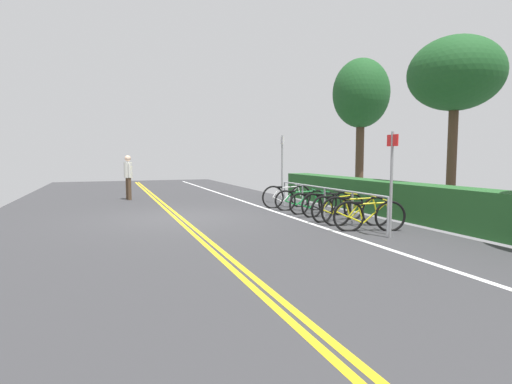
# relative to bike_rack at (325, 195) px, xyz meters

# --- Properties ---
(ground_plane) EXTENTS (36.79, 10.39, 0.05)m
(ground_plane) POSITION_rel_bike_rack_xyz_m (-1.18, -3.92, -0.64)
(ground_plane) COLOR #353538
(centre_line_yellow_inner) EXTENTS (33.11, 0.10, 0.00)m
(centre_line_yellow_inner) POSITION_rel_bike_rack_xyz_m (-1.18, -4.00, -0.62)
(centre_line_yellow_inner) COLOR gold
(centre_line_yellow_inner) RESTS_ON ground_plane
(centre_line_yellow_outer) EXTENTS (33.11, 0.10, 0.00)m
(centre_line_yellow_outer) POSITION_rel_bike_rack_xyz_m (-1.18, -3.84, -0.62)
(centre_line_yellow_outer) COLOR gold
(centre_line_yellow_outer) RESTS_ON ground_plane
(bike_lane_stripe_white) EXTENTS (33.11, 0.12, 0.00)m
(bike_lane_stripe_white) POSITION_rel_bike_rack_xyz_m (-1.18, -0.91, -0.62)
(bike_lane_stripe_white) COLOR white
(bike_lane_stripe_white) RESTS_ON ground_plane
(bike_rack) EXTENTS (5.62, 0.05, 0.84)m
(bike_rack) POSITION_rel_bike_rack_xyz_m (0.00, 0.00, 0.00)
(bike_rack) COLOR #9EA0A5
(bike_rack) RESTS_ON ground_plane
(bicycle_0) EXTENTS (0.46, 1.78, 0.79)m
(bicycle_0) POSITION_rel_bike_rack_xyz_m (-2.29, -0.13, -0.25)
(bicycle_0) COLOR black
(bicycle_0) RESTS_ON ground_plane
(bicycle_1) EXTENTS (0.55, 1.65, 0.70)m
(bicycle_1) POSITION_rel_bike_rack_xyz_m (-1.46, -0.02, -0.30)
(bicycle_1) COLOR black
(bicycle_1) RESTS_ON ground_plane
(bicycle_2) EXTENTS (0.46, 1.65, 0.69)m
(bicycle_2) POSITION_rel_bike_rack_xyz_m (-0.68, 0.02, -0.30)
(bicycle_2) COLOR black
(bicycle_2) RESTS_ON ground_plane
(bicycle_3) EXTENTS (0.46, 1.72, 0.73)m
(bicycle_3) POSITION_rel_bike_rack_xyz_m (-0.08, 0.12, -0.28)
(bicycle_3) COLOR black
(bicycle_3) RESTS_ON ground_plane
(bicycle_4) EXTENTS (0.50, 1.80, 0.75)m
(bicycle_4) POSITION_rel_bike_rack_xyz_m (0.77, -0.02, -0.27)
(bicycle_4) COLOR black
(bicycle_4) RESTS_ON ground_plane
(bicycle_5) EXTENTS (0.65, 1.69, 0.78)m
(bicycle_5) POSITION_rel_bike_rack_xyz_m (1.59, -0.01, -0.26)
(bicycle_5) COLOR black
(bicycle_5) RESTS_ON ground_plane
(bicycle_6) EXTENTS (0.61, 1.63, 0.75)m
(bicycle_6) POSITION_rel_bike_rack_xyz_m (2.32, -0.15, -0.27)
(bicycle_6) COLOR black
(bicycle_6) RESTS_ON ground_plane
(pedestrian) EXTENTS (0.48, 0.32, 1.74)m
(pedestrian) POSITION_rel_bike_rack_xyz_m (-6.65, -4.97, 0.39)
(pedestrian) COLOR #4C3826
(pedestrian) RESTS_ON ground_plane
(sign_post_near) EXTENTS (0.36, 0.07, 2.44)m
(sign_post_near) POSITION_rel_bike_rack_xyz_m (-3.32, 0.14, 0.84)
(sign_post_near) COLOR gray
(sign_post_near) RESTS_ON ground_plane
(sign_post_far) EXTENTS (0.36, 0.06, 2.21)m
(sign_post_far) POSITION_rel_bike_rack_xyz_m (3.13, -0.20, 0.71)
(sign_post_far) COLOR gray
(sign_post_far) RESTS_ON ground_plane
(hedge_backdrop) EXTENTS (14.57, 0.88, 0.98)m
(hedge_backdrop) POSITION_rel_bike_rack_xyz_m (1.50, 1.94, -0.13)
(hedge_backdrop) COLOR #235626
(hedge_backdrop) RESTS_ON ground_plane
(tree_near_left) EXTENTS (2.25, 2.25, 5.58)m
(tree_near_left) POSITION_rel_bike_rack_xyz_m (-4.09, 3.89, 3.53)
(tree_near_left) COLOR #473323
(tree_near_left) RESTS_ON ground_plane
(tree_mid) EXTENTS (2.64, 2.64, 5.11)m
(tree_mid) POSITION_rel_bike_rack_xyz_m (0.85, 3.69, 3.40)
(tree_mid) COLOR #473323
(tree_mid) RESTS_ON ground_plane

